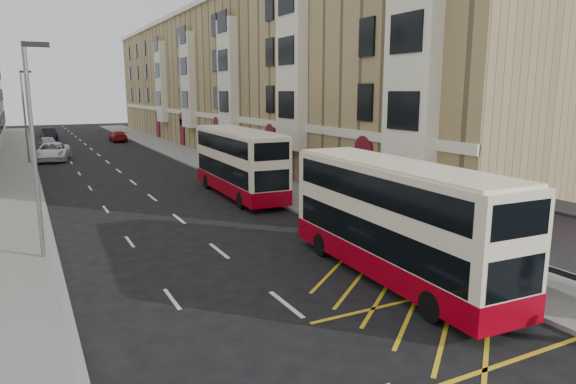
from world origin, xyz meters
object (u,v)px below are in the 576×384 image
car_dark (49,134)px  car_red (118,136)px  street_lamp_near (34,140)px  pedestrian_far (478,238)px  white_van (52,152)px  pedestrian_mid (526,251)px  car_silver (48,144)px  double_decker_rear (239,163)px  double_decker_front (395,221)px  street_lamp_far (25,111)px

car_dark → car_red: size_ratio=1.01×
street_lamp_near → car_dark: street_lamp_near is taller
pedestrian_far → white_van: bearing=-33.8°
pedestrian_mid → car_silver: size_ratio=0.36×
pedestrian_mid → car_red: size_ratio=0.36×
pedestrian_far → double_decker_rear: bearing=-40.3°
double_decker_front → car_silver: bearing=102.7°
street_lamp_near → car_silver: bearing=87.1°
double_decker_front → car_silver: double_decker_front is taller
car_silver → car_dark: size_ratio=0.97×
street_lamp_far → car_red: size_ratio=1.73×
street_lamp_near → pedestrian_mid: street_lamp_near is taller
street_lamp_near → car_dark: 54.64m
pedestrian_mid → street_lamp_far: bearing=101.6°
white_van → car_red: 18.49m
car_silver → car_dark: 14.16m
street_lamp_near → pedestrian_mid: size_ratio=4.82×
pedestrian_far → white_van: (-12.39, 39.38, -0.19)m
street_lamp_near → pedestrian_mid: bearing=-33.8°
street_lamp_near → street_lamp_far: same height
pedestrian_mid → car_silver: (-12.68, 50.12, -0.20)m
car_dark → white_van: bearing=-97.8°
pedestrian_mid → white_van: (-12.75, 41.20, -0.15)m
pedestrian_far → car_dark: 63.52m
double_decker_front → pedestrian_far: 3.87m
pedestrian_far → car_silver: 49.85m
street_lamp_far → white_van: (1.96, 1.37, -3.81)m
double_decker_front → pedestrian_far: (3.72, -0.26, -1.05)m
pedestrian_mid → double_decker_rear: bearing=92.3°
double_decker_rear → white_van: double_decker_rear is taller
double_decker_front → street_lamp_near: bearing=146.5°
pedestrian_far → car_dark: (-11.63, 62.45, -0.25)m
pedestrian_far → car_silver: size_ratio=0.38×
pedestrian_far → car_dark: size_ratio=0.37×
double_decker_rear → car_dark: double_decker_rear is taller
street_lamp_near → car_dark: size_ratio=1.71×
double_decker_front → pedestrian_far: size_ratio=5.91×
street_lamp_far → double_decker_rear: size_ratio=0.77×
street_lamp_far → white_van: size_ratio=1.34×
street_lamp_near → car_silver: size_ratio=1.75×
car_silver → pedestrian_mid: bearing=-80.2°
car_silver → car_red: 11.32m
pedestrian_far → car_red: 55.88m
car_dark → car_red: (7.83, -6.69, -0.10)m
white_van → car_red: (8.59, 16.37, -0.15)m
double_decker_front → pedestrian_mid: double_decker_front is taller
street_lamp_far → pedestrian_mid: size_ratio=4.82×
street_lamp_near → white_van: bearing=86.4°
car_red → white_van: bearing=63.4°
pedestrian_mid → car_dark: 65.38m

